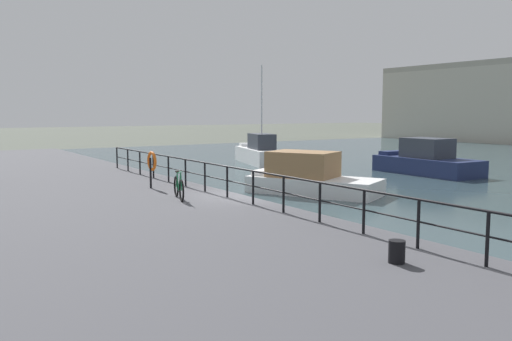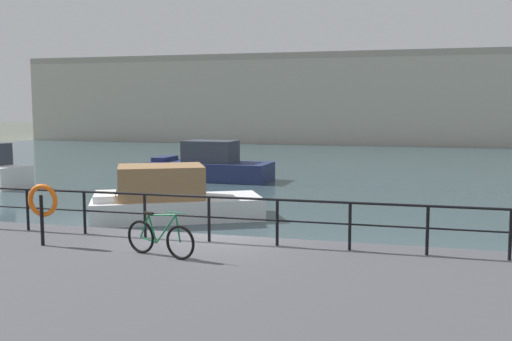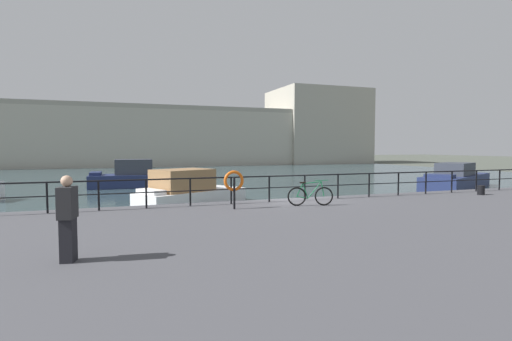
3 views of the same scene
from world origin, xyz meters
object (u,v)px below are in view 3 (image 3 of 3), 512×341
Objects in this scene: harbor_building at (204,135)px; life_ring_stand at (234,182)px; moored_green_narrowboat at (456,179)px; parked_bicycle at (310,196)px; mooring_bollard at (481,190)px; standing_person at (68,218)px; moored_cabin_cruiser at (133,177)px; moored_harbor_tender at (187,191)px.

life_ring_stand is at bearing -101.68° from harbor_building.
harbor_building reaches higher than moored_green_narrowboat.
parked_bicycle is 1.23× the size of life_ring_stand.
life_ring_stand is at bearing -179.74° from mooring_bollard.
standing_person reaches higher than life_ring_stand.
moored_green_narrowboat is 22.44m from life_ring_stand.
life_ring_stand reaches higher than moored_green_narrowboat.
life_ring_stand is (-2.97, 0.26, 0.59)m from parked_bicycle.
moored_green_narrowboat is at bearing 47.92° from mooring_bollard.
standing_person is (-2.41, -23.88, 0.97)m from moored_cabin_cruiser.
mooring_bollard is (14.69, -18.61, 0.32)m from moored_cabin_cruiser.
parked_bicycle is 3.92× the size of mooring_bollard.
moored_harbor_tender reaches higher than mooring_bollard.
moored_cabin_cruiser is (-14.20, -37.72, -4.49)m from harbor_building.
standing_person is at bearing -132.69° from parked_bicycle.
standing_person is (-17.10, -5.27, 0.64)m from mooring_bollard.
standing_person is at bearing -105.09° from harbor_building.
moored_cabin_cruiser reaches higher than moored_green_narrowboat.
mooring_bollard is 17.90m from standing_person.
moored_cabin_cruiser is 24.02m from standing_person.
parked_bicycle is at bearing 108.51° from moored_cabin_cruiser.
moored_green_narrowboat is 5.45× the size of standing_person.
parked_bicycle is 1.02× the size of standing_person.
moored_green_narrowboat is at bearing 24.33° from life_ring_stand.
moored_cabin_cruiser is 23.71m from mooring_bollard.
standing_person reaches higher than parked_bicycle.
life_ring_stand is at bearing 100.04° from moored_cabin_cruiser.
moored_harbor_tender is at bearing 104.09° from moored_cabin_cruiser.
parked_bicycle is (5.52, -18.93, 0.49)m from moored_cabin_cruiser.
moored_cabin_cruiser is 24.83m from moored_green_narrowboat.
moored_green_narrowboat is 29.22m from standing_person.
life_ring_stand reaches higher than moored_harbor_tender.
mooring_bollard is at bearing 20.70° from moored_green_narrowboat.
harbor_building is 12.26× the size of moored_harbor_tender.
harbor_building reaches higher than life_ring_stand.
harbor_building is 46.10× the size of parked_bicycle.
moored_cabin_cruiser is at bearing 128.28° from mooring_bollard.
moored_green_narrowboat is 6.59× the size of life_ring_stand.
moored_green_narrowboat is (22.97, -9.43, -0.08)m from moored_cabin_cruiser.
harbor_building reaches higher than moored_harbor_tender.
standing_person is (-25.38, -14.45, 1.04)m from moored_green_narrowboat.
moored_harbor_tender is 4.64× the size of life_ring_stand.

